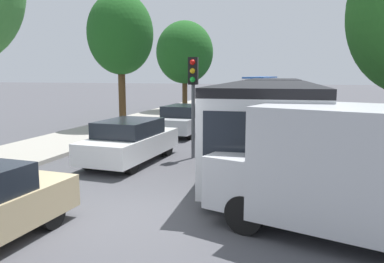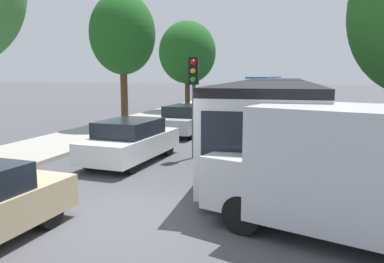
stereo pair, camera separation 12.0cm
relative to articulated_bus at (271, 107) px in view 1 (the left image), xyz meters
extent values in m
plane|color=#47474C|center=(-2.04, -9.23, -1.49)|extent=(200.00, 200.00, 0.00)
cube|color=#9E998E|center=(-8.23, 12.74, -1.42)|extent=(3.20, 53.93, 0.14)
cube|color=silver|center=(0.20, -3.75, -0.16)|extent=(3.12, 9.83, 2.09)
cube|color=black|center=(0.20, -3.75, 0.22)|extent=(3.12, 9.45, 0.92)
cube|color=black|center=(0.20, -3.75, 0.99)|extent=(3.12, 9.83, 0.20)
cube|color=silver|center=(-0.29, 5.43, -0.16)|extent=(2.96, 6.77, 2.09)
cube|color=black|center=(-0.29, 5.43, 0.22)|extent=(2.96, 6.51, 0.92)
cube|color=black|center=(-0.29, 5.43, 0.99)|extent=(2.96, 6.77, 0.20)
cylinder|color=black|center=(-0.09, 1.61, -0.16)|extent=(1.98, 1.12, 1.93)
cube|color=black|center=(0.46, -8.56, 0.09)|extent=(2.30, 0.22, 1.12)
cylinder|color=black|center=(1.46, -6.79, -0.98)|extent=(0.36, 1.04, 1.02)
cylinder|color=black|center=(-0.73, -6.91, -0.98)|extent=(0.36, 1.04, 1.02)
cylinder|color=black|center=(1.13, -0.59, -0.98)|extent=(0.36, 1.04, 1.02)
cylinder|color=black|center=(-1.06, -0.71, -0.98)|extent=(0.36, 1.04, 1.02)
cylinder|color=black|center=(0.80, 5.49, -0.98)|extent=(0.36, 1.04, 1.02)
cylinder|color=black|center=(-1.38, 5.38, -0.98)|extent=(0.36, 1.04, 1.02)
cube|color=silver|center=(-3.88, 34.71, -0.20)|extent=(3.47, 11.79, 2.02)
cube|color=black|center=(-3.88, 34.71, 0.16)|extent=(3.45, 11.22, 0.85)
cube|color=#234C93|center=(-3.88, 34.71, 0.91)|extent=(3.47, 11.79, 0.20)
cylinder|color=black|center=(-4.66, 38.62, -0.98)|extent=(0.38, 1.03, 1.01)
cylinder|color=black|center=(-2.51, 38.45, -0.98)|extent=(0.38, 1.03, 1.01)
cylinder|color=black|center=(-5.23, 31.31, -0.98)|extent=(0.38, 1.03, 1.01)
cylinder|color=black|center=(-3.07, 31.14, -0.98)|extent=(0.38, 1.03, 1.01)
cylinder|color=black|center=(-3.22, -10.08, -1.19)|extent=(0.24, 0.60, 0.59)
cube|color=white|center=(-4.09, -4.81, -0.91)|extent=(1.94, 4.12, 0.65)
cube|color=black|center=(-4.10, -4.90, -0.34)|extent=(1.69, 2.20, 0.50)
cylinder|color=black|center=(-4.73, -3.48, -1.18)|extent=(0.25, 0.62, 0.61)
cylinder|color=black|center=(-3.30, -3.57, -1.18)|extent=(0.25, 0.62, 0.61)
cylinder|color=black|center=(-4.88, -6.05, -1.18)|extent=(0.25, 0.62, 0.61)
cylinder|color=black|center=(-3.45, -6.14, -1.18)|extent=(0.25, 0.62, 0.61)
cube|color=#B7BABF|center=(-4.10, 1.16, -0.92)|extent=(1.94, 4.11, 0.65)
cube|color=black|center=(-4.11, 1.06, -0.34)|extent=(1.69, 2.19, 0.50)
cylinder|color=black|center=(-4.74, 2.48, -1.18)|extent=(0.25, 0.62, 0.61)
cylinder|color=black|center=(-3.31, 2.39, -1.18)|extent=(0.25, 0.62, 0.61)
cylinder|color=black|center=(-4.89, -0.08, -1.18)|extent=(0.25, 0.62, 0.61)
cylinder|color=black|center=(-3.46, -0.17, -1.18)|extent=(0.25, 0.62, 0.61)
cube|color=#284799|center=(-3.63, 6.92, -0.91)|extent=(1.97, 4.17, 0.66)
cube|color=black|center=(-3.64, 6.83, -0.33)|extent=(1.71, 2.23, 0.50)
cylinder|color=black|center=(-4.28, 8.27, -1.18)|extent=(0.25, 0.63, 0.62)
cylinder|color=black|center=(-2.83, 8.18, -1.18)|extent=(0.25, 0.63, 0.62)
cylinder|color=black|center=(-4.44, 5.67, -1.18)|extent=(0.25, 0.63, 0.62)
cylinder|color=black|center=(-2.99, 5.58, -1.18)|extent=(0.25, 0.63, 0.62)
cube|color=navy|center=(-3.65, 13.54, -0.91)|extent=(1.96, 4.15, 0.66)
cube|color=black|center=(-3.65, 13.45, -0.33)|extent=(1.71, 2.22, 0.50)
cylinder|color=black|center=(-4.29, 14.88, -1.18)|extent=(0.25, 0.63, 0.62)
cylinder|color=black|center=(-2.85, 14.80, -1.18)|extent=(0.25, 0.63, 0.62)
cylinder|color=black|center=(-4.45, 12.29, -1.18)|extent=(0.25, 0.63, 0.62)
cylinder|color=black|center=(-3.00, 12.21, -1.18)|extent=(0.25, 0.63, 0.62)
cube|color=#B21E19|center=(-3.63, 19.35, -0.93)|extent=(1.91, 4.03, 0.64)
cube|color=black|center=(-3.64, 19.26, -0.36)|extent=(1.66, 2.15, 0.49)
cylinder|color=black|center=(-4.26, 20.66, -1.19)|extent=(0.24, 0.61, 0.60)
cylinder|color=black|center=(-2.86, 20.57, -1.19)|extent=(0.24, 0.61, 0.60)
cylinder|color=black|center=(-4.41, 18.14, -1.19)|extent=(0.24, 0.61, 0.60)
cylinder|color=black|center=(-3.01, 18.05, -1.19)|extent=(0.24, 0.61, 0.60)
cube|color=#B7BABF|center=(0.12, -8.38, -0.65)|extent=(1.41, 2.08, 1.00)
cylinder|color=black|center=(0.26, -9.30, -1.13)|extent=(0.76, 0.44, 0.72)
cylinder|color=black|center=(0.75, -7.69, -1.13)|extent=(0.76, 0.44, 0.72)
cylinder|color=#56595E|center=(-2.32, -3.64, 0.21)|extent=(0.12, 0.12, 3.40)
cube|color=black|center=(-2.32, -3.64, 1.46)|extent=(0.35, 0.28, 0.90)
sphere|color=red|center=(-2.30, -3.79, 1.74)|extent=(0.18, 0.18, 0.18)
sphere|color=#EAAD14|center=(-2.30, -3.79, 1.46)|extent=(0.18, 0.18, 0.18)
sphere|color=green|center=(-2.30, -3.79, 1.18)|extent=(0.18, 0.18, 0.18)
cylinder|color=#51381E|center=(-7.92, 2.30, 0.18)|extent=(0.37, 0.37, 3.34)
ellipsoid|color=#1E561E|center=(-7.92, 2.30, 3.42)|extent=(3.40, 3.40, 4.18)
cylinder|color=#51381E|center=(-7.24, 11.33, -0.13)|extent=(0.38, 0.38, 2.71)
ellipsoid|color=#1E561E|center=(-7.24, 11.33, 2.95)|extent=(4.22, 4.22, 4.60)
ellipsoid|color=#3D7F38|center=(-7.05, 10.87, 2.26)|extent=(2.53, 2.53, 2.53)
camera|label=1|loc=(1.13, -15.72, 1.36)|focal=35.00mm
camera|label=2|loc=(1.24, -15.68, 1.36)|focal=35.00mm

